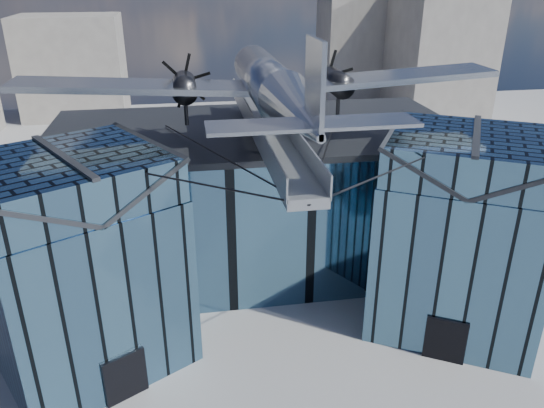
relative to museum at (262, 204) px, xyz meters
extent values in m
plane|color=gray|center=(0.00, -5.82, -5.54)|extent=(120.00, 120.00, 0.00)
cube|color=#426987|center=(0.00, 3.18, -0.79)|extent=(28.00, 14.00, 9.50)
cube|color=#25272C|center=(0.00, 3.18, 4.16)|extent=(28.00, 14.00, 0.40)
cube|color=#426987|center=(-10.50, -6.82, -0.79)|extent=(11.79, 11.43, 9.50)
cube|color=#426987|center=(-10.50, -6.82, 5.06)|extent=(11.56, 11.20, 2.20)
cube|color=#25272C|center=(-12.45, -7.94, 5.06)|extent=(7.98, 9.23, 2.40)
cube|color=#25272C|center=(-8.55, -5.69, 5.06)|extent=(7.98, 9.23, 2.40)
cube|color=#25272C|center=(-10.50, -6.82, 6.21)|extent=(4.30, 7.10, 0.18)
cube|color=black|center=(-8.48, -10.33, -4.24)|extent=(2.03, 1.32, 2.60)
cube|color=black|center=(-6.60, -4.57, -0.79)|extent=(0.34, 0.34, 9.50)
cube|color=#426987|center=(10.50, -6.82, -0.79)|extent=(11.79, 11.43, 9.50)
cube|color=#426987|center=(10.50, -6.82, 5.06)|extent=(11.56, 11.20, 2.20)
cube|color=#25272C|center=(8.55, -5.69, 5.06)|extent=(7.98, 9.23, 2.40)
cube|color=#25272C|center=(12.45, -7.94, 5.06)|extent=(7.98, 9.23, 2.40)
cube|color=#25272C|center=(10.50, -6.82, 6.21)|extent=(4.30, 7.10, 0.18)
cube|color=black|center=(8.48, -10.33, -4.24)|extent=(2.03, 1.32, 2.60)
cube|color=black|center=(6.60, -4.57, -0.79)|extent=(0.34, 0.34, 9.50)
cube|color=gray|center=(0.00, -2.32, 5.56)|extent=(1.80, 21.00, 0.50)
cube|color=gray|center=(-0.90, -2.32, 6.21)|extent=(0.08, 21.00, 1.10)
cube|color=gray|center=(0.90, -2.32, 6.21)|extent=(0.08, 21.00, 1.10)
cylinder|color=gray|center=(0.00, 7.18, 4.89)|extent=(0.44, 0.44, 1.35)
cylinder|color=gray|center=(0.00, 1.18, 4.89)|extent=(0.44, 0.44, 1.35)
cylinder|color=gray|center=(0.00, -2.82, 4.89)|extent=(0.44, 0.44, 1.35)
cylinder|color=gray|center=(0.00, -1.82, 6.51)|extent=(0.70, 0.70, 1.40)
cylinder|color=black|center=(-5.25, -9.82, 5.86)|extent=(10.55, 6.08, 0.69)
cylinder|color=black|center=(5.25, -9.82, 5.86)|extent=(10.55, 6.08, 0.69)
cylinder|color=black|center=(-3.00, -4.32, 5.01)|extent=(6.09, 17.04, 1.19)
cylinder|color=black|center=(3.00, -4.32, 5.01)|extent=(6.09, 17.04, 1.19)
cylinder|color=#A2A7AE|center=(0.00, -1.82, 8.46)|extent=(2.50, 11.00, 2.50)
sphere|color=#A2A7AE|center=(0.00, 3.68, 8.46)|extent=(2.50, 2.50, 2.50)
cube|color=black|center=(0.00, 2.68, 9.15)|extent=(1.60, 1.40, 0.50)
cone|color=#A2A7AE|center=(0.00, -10.82, 8.76)|extent=(2.50, 7.00, 2.50)
cube|color=#A2A7AE|center=(0.00, -13.12, 10.36)|extent=(0.18, 2.40, 3.40)
cube|color=#A2A7AE|center=(0.00, -13.02, 8.96)|extent=(8.00, 1.80, 0.14)
cube|color=#A2A7AE|center=(-7.00, -0.82, 8.16)|extent=(14.00, 3.20, 1.08)
cylinder|color=black|center=(-4.60, -0.22, 7.91)|extent=(1.44, 3.20, 1.44)
cone|color=black|center=(-4.60, 1.58, 7.91)|extent=(0.70, 0.70, 0.70)
cube|color=black|center=(-4.60, 1.73, 7.91)|extent=(1.05, 0.06, 3.33)
cube|color=black|center=(-4.60, 1.73, 7.91)|extent=(2.53, 0.06, 2.53)
cube|color=black|center=(-4.60, 1.73, 7.91)|extent=(3.33, 0.06, 1.05)
cylinder|color=black|center=(-4.60, -0.82, 6.69)|extent=(0.24, 0.24, 1.75)
cube|color=#A2A7AE|center=(7.00, -0.82, 8.16)|extent=(14.00, 3.20, 1.08)
cylinder|color=black|center=(4.60, -0.22, 7.91)|extent=(1.44, 3.20, 1.44)
cone|color=black|center=(4.60, 1.58, 7.91)|extent=(0.70, 0.70, 0.70)
cube|color=black|center=(4.60, 1.73, 7.91)|extent=(1.05, 0.06, 3.33)
cube|color=black|center=(4.60, 1.73, 7.91)|extent=(2.53, 0.06, 2.53)
cube|color=black|center=(4.60, 1.73, 7.91)|extent=(3.33, 0.06, 1.05)
cylinder|color=black|center=(4.60, -0.82, 6.69)|extent=(0.24, 0.24, 1.75)
cube|color=gray|center=(32.00, 42.18, 3.46)|extent=(12.00, 14.00, 18.00)
cube|color=gray|center=(-20.00, 49.18, 1.46)|extent=(14.00, 10.00, 14.00)
cube|color=gray|center=(22.00, 52.18, 7.46)|extent=(9.00, 9.00, 26.00)
camera|label=1|loc=(-4.70, -31.75, 14.25)|focal=35.00mm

